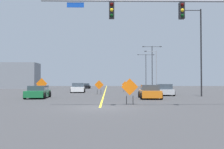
# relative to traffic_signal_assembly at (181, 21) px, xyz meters

# --- Properties ---
(ground) EXTENTS (155.11, 155.11, 0.00)m
(ground) POSITION_rel_traffic_signal_assembly_xyz_m (-5.26, 0.01, -5.57)
(ground) COLOR #38383A
(road_centre_stripe) EXTENTS (0.16, 86.17, 0.01)m
(road_centre_stripe) POSITION_rel_traffic_signal_assembly_xyz_m (-5.26, 43.10, -5.56)
(road_centre_stripe) COLOR yellow
(road_centre_stripe) RESTS_ON ground
(traffic_signal_assembly) EXTENTS (13.71, 0.44, 7.25)m
(traffic_signal_assembly) POSITION_rel_traffic_signal_assembly_xyz_m (0.00, 0.00, 0.00)
(traffic_signal_assembly) COLOR gray
(traffic_signal_assembly) RESTS_ON ground
(street_lamp_mid_left) EXTENTS (2.30, 0.24, 9.84)m
(street_lamp_mid_left) POSITION_rel_traffic_signal_assembly_xyz_m (5.57, 12.30, -0.18)
(street_lamp_mid_left) COLOR black
(street_lamp_mid_left) RESTS_ON ground
(street_lamp_mid_right) EXTENTS (4.21, 0.24, 9.40)m
(street_lamp_mid_right) POSITION_rel_traffic_signal_assembly_xyz_m (4.85, 39.64, -0.04)
(street_lamp_mid_right) COLOR black
(street_lamp_mid_right) RESTS_ON ground
(street_lamp_far_right) EXTENTS (2.47, 0.24, 7.95)m
(street_lamp_far_right) POSITION_rel_traffic_signal_assembly_xyz_m (4.85, 35.83, -1.12)
(street_lamp_far_right) COLOR gray
(street_lamp_far_right) RESTS_ON ground
(street_lamp_near_right) EXTENTS (4.67, 0.24, 9.16)m
(street_lamp_near_right) POSITION_rel_traffic_signal_assembly_xyz_m (5.68, 54.58, -0.12)
(street_lamp_near_right) COLOR black
(street_lamp_near_right) RESTS_ON ground
(construction_sign_left_shoulder) EXTENTS (1.35, 0.17, 2.08)m
(construction_sign_left_shoulder) POSITION_rel_traffic_signal_assembly_xyz_m (-12.62, 14.27, -4.25)
(construction_sign_left_shoulder) COLOR orange
(construction_sign_left_shoulder) RESTS_ON ground
(construction_sign_right_shoulder) EXTENTS (1.10, 0.13, 1.72)m
(construction_sign_right_shoulder) POSITION_rel_traffic_signal_assembly_xyz_m (-1.98, 25.51, -4.50)
(construction_sign_right_shoulder) COLOR orange
(construction_sign_right_shoulder) RESTS_ON ground
(construction_sign_right_lane) EXTENTS (1.24, 0.14, 1.90)m
(construction_sign_right_lane) POSITION_rel_traffic_signal_assembly_xyz_m (-3.16, 2.23, -4.38)
(construction_sign_right_lane) COLOR orange
(construction_sign_right_lane) RESTS_ON ground
(construction_sign_median_far) EXTENTS (1.20, 0.19, 1.84)m
(construction_sign_median_far) POSITION_rel_traffic_signal_assembly_xyz_m (-5.90, 16.87, -4.42)
(construction_sign_median_far) COLOR orange
(construction_sign_median_far) RESTS_ON ground
(car_green_approaching) EXTENTS (2.23, 4.38, 1.25)m
(car_green_approaching) POSITION_rel_traffic_signal_assembly_xyz_m (-11.78, 9.63, -4.96)
(car_green_approaching) COLOR #196B38
(car_green_approaching) RESTS_ON ground
(car_white_mid) EXTENTS (2.30, 4.24, 1.44)m
(car_white_mid) POSITION_rel_traffic_signal_assembly_xyz_m (-9.29, 22.77, -4.91)
(car_white_mid) COLOR white
(car_white_mid) RESTS_ON ground
(car_orange_near) EXTENTS (2.23, 4.50, 1.35)m
(car_orange_near) POSITION_rel_traffic_signal_assembly_xyz_m (-0.65, 8.83, -4.95)
(car_orange_near) COLOR orange
(car_orange_near) RESTS_ON ground
(car_black_far) EXTENTS (2.00, 4.03, 1.22)m
(car_black_far) POSITION_rel_traffic_signal_assembly_xyz_m (-9.93, 44.06, -4.99)
(car_black_far) COLOR black
(car_black_far) RESTS_ON ground
(car_silver_distant) EXTENTS (2.25, 4.04, 1.36)m
(car_silver_distant) POSITION_rel_traffic_signal_assembly_xyz_m (2.00, 14.54, -4.94)
(car_silver_distant) COLOR #B7BABF
(car_silver_distant) RESTS_ON ground
(roadside_building_west) EXTENTS (8.17, 5.48, 5.93)m
(roadside_building_west) POSITION_rel_traffic_signal_assembly_xyz_m (-25.21, 43.85, -2.60)
(roadside_building_west) COLOR gray
(roadside_building_west) RESTS_ON ground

